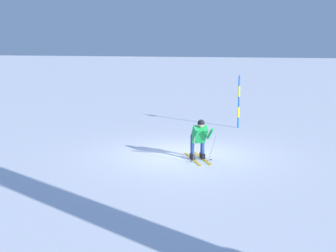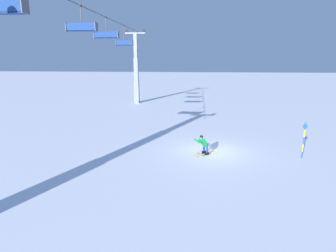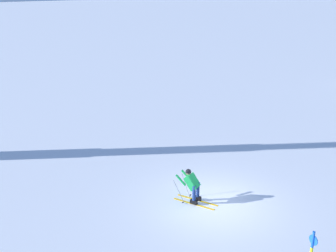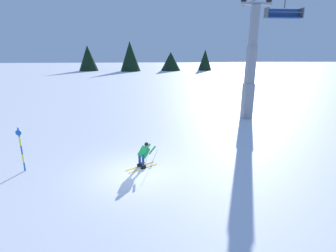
# 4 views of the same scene
# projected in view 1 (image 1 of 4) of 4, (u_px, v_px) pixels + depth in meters

# --- Properties ---
(ground_plane) EXTENTS (260.00, 260.00, 0.00)m
(ground_plane) POSITION_uv_depth(u_px,v_px,m) (183.00, 154.00, 14.63)
(ground_plane) COLOR white
(skier_carving_main) EXTENTS (1.37, 1.68, 1.44)m
(skier_carving_main) POSITION_uv_depth(u_px,v_px,m) (199.00, 137.00, 13.76)
(skier_carving_main) COLOR yellow
(skier_carving_main) RESTS_ON ground_plane
(trail_marker_pole) EXTENTS (0.07, 0.28, 2.28)m
(trail_marker_pole) POSITION_uv_depth(u_px,v_px,m) (239.00, 100.00, 19.22)
(trail_marker_pole) COLOR blue
(trail_marker_pole) RESTS_ON ground_plane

